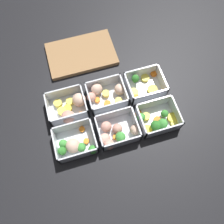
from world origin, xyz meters
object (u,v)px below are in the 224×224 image
(container_far_right, at_px, (144,86))
(container_near_left, at_px, (75,144))
(container_near_right, at_px, (157,120))
(container_near_center, at_px, (116,132))
(container_far_center, at_px, (106,94))
(container_far_left, at_px, (70,107))

(container_far_right, bearing_deg, container_near_left, -153.97)
(container_near_right, distance_m, container_far_right, 0.15)
(container_near_center, xyz_separation_m, container_near_right, (0.16, 0.00, -0.00))
(container_far_center, distance_m, container_far_right, 0.15)
(container_far_right, bearing_deg, container_far_center, 177.35)
(container_far_center, bearing_deg, container_near_left, -134.72)
(container_near_center, distance_m, container_near_right, 0.16)
(container_near_right, bearing_deg, container_far_right, 89.34)
(container_near_left, xyz_separation_m, container_far_center, (0.16, 0.16, -0.00))
(container_near_left, relative_size, container_far_left, 0.91)
(container_far_right, bearing_deg, container_near_right, -90.66)
(container_near_center, height_order, container_far_center, same)
(container_near_center, height_order, container_far_right, same)
(container_near_center, relative_size, container_far_center, 0.98)
(container_near_left, relative_size, container_near_right, 0.90)
(container_near_right, relative_size, container_far_right, 1.07)
(container_far_center, xyz_separation_m, container_far_right, (0.15, -0.01, -0.00))
(container_near_center, relative_size, container_far_right, 1.13)
(container_near_left, bearing_deg, container_far_right, 26.03)
(container_near_left, relative_size, container_near_center, 0.86)
(container_near_left, distance_m, container_far_center, 0.22)
(container_near_right, xyz_separation_m, container_far_left, (-0.29, 0.14, 0.00))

